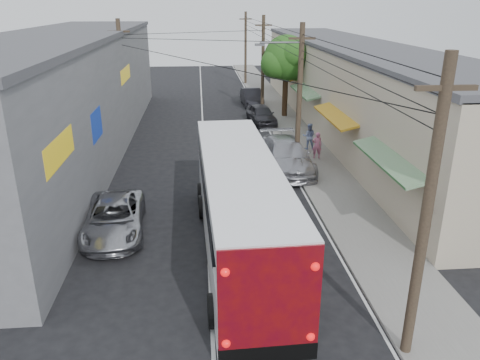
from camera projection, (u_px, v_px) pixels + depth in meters
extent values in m
plane|color=black|center=(212.00, 317.00, 14.18)|extent=(120.00, 120.00, 0.00)
cube|color=slate|center=(295.00, 135.00, 33.30)|extent=(3.00, 80.00, 0.12)
cube|color=#BEAB97|center=(351.00, 88.00, 34.48)|extent=(6.00, 40.00, 6.00)
cube|color=#4C4C51|center=(355.00, 45.00, 33.37)|extent=(6.20, 40.00, 0.30)
cube|color=#17691F|center=(392.00, 158.00, 19.35)|extent=(1.39, 6.00, 0.46)
cube|color=orange|center=(338.00, 115.00, 26.80)|extent=(1.39, 6.00, 0.46)
cube|color=#17691F|center=(307.00, 90.00, 34.25)|extent=(1.39, 6.00, 0.46)
cube|color=orange|center=(287.00, 75.00, 41.70)|extent=(1.39, 6.00, 0.46)
cube|color=#17691F|center=(274.00, 64.00, 49.15)|extent=(1.39, 6.00, 0.46)
cube|color=slate|center=(65.00, 96.00, 29.01)|extent=(7.00, 36.00, 7.00)
cube|color=#4C4C51|center=(57.00, 35.00, 27.73)|extent=(7.20, 36.00, 0.30)
cube|color=yellow|center=(58.00, 150.00, 16.00)|extent=(0.12, 3.50, 1.00)
cube|color=#1433A5|center=(96.00, 125.00, 21.80)|extent=(0.12, 2.20, 1.40)
cube|color=yellow|center=(125.00, 74.00, 30.79)|extent=(0.12, 4.00, 0.90)
cylinder|color=#473828|center=(425.00, 221.00, 11.31)|extent=(0.28, 0.28, 8.00)
cube|color=#473828|center=(446.00, 88.00, 10.17)|extent=(1.40, 0.12, 0.12)
cylinder|color=#473828|center=(299.00, 100.00, 25.28)|extent=(0.28, 0.28, 8.00)
cube|color=#473828|center=(302.00, 38.00, 24.14)|extent=(1.40, 0.12, 0.12)
cylinder|color=#473828|center=(263.00, 65.00, 39.24)|extent=(0.28, 0.28, 8.00)
cube|color=#473828|center=(264.00, 25.00, 38.10)|extent=(1.40, 0.12, 0.12)
cylinder|color=#473828|center=(246.00, 49.00, 53.21)|extent=(0.28, 0.28, 8.00)
cube|color=#473828|center=(246.00, 19.00, 52.07)|extent=(1.40, 0.12, 0.12)
cylinder|color=#473828|center=(123.00, 82.00, 30.96)|extent=(0.28, 0.28, 8.00)
cube|color=#473828|center=(119.00, 31.00, 29.82)|extent=(1.40, 0.12, 0.12)
cylinder|color=#59595E|center=(281.00, 43.00, 24.12)|extent=(2.20, 0.10, 0.10)
cube|color=#59595E|center=(260.00, 45.00, 24.07)|extent=(0.50, 0.18, 0.12)
cylinder|color=#3F2B19|center=(285.00, 93.00, 38.22)|extent=(0.44, 0.44, 4.00)
sphere|color=#1A4E15|center=(286.00, 58.00, 37.22)|extent=(3.60, 3.60, 3.60)
sphere|color=#1A4E15|center=(297.00, 64.00, 38.08)|extent=(2.60, 2.60, 2.60)
sphere|color=#1A4E15|center=(276.00, 64.00, 36.92)|extent=(2.40, 2.40, 2.40)
sphere|color=#1A4E15|center=(294.00, 54.00, 36.18)|extent=(2.20, 2.20, 2.20)
sphere|color=#1A4E15|center=(281.00, 54.00, 37.97)|extent=(2.00, 2.00, 2.00)
cube|color=white|center=(240.00, 223.00, 17.58)|extent=(2.98, 12.50, 1.97)
cube|color=black|center=(238.00, 182.00, 17.54)|extent=(2.94, 10.43, 1.04)
cube|color=white|center=(240.00, 168.00, 16.80)|extent=(2.98, 12.50, 0.52)
cube|color=maroon|center=(269.00, 301.00, 11.48)|extent=(2.57, 0.16, 3.00)
cube|color=black|center=(268.00, 354.00, 12.05)|extent=(2.59, 0.19, 0.52)
sphere|color=red|center=(226.00, 343.00, 11.73)|extent=(0.23, 0.23, 0.23)
sphere|color=red|center=(310.00, 336.00, 11.97)|extent=(0.23, 0.23, 0.23)
sphere|color=red|center=(225.00, 272.00, 11.00)|extent=(0.23, 0.23, 0.23)
sphere|color=red|center=(315.00, 266.00, 11.24)|extent=(0.23, 0.23, 0.23)
cylinder|color=black|center=(213.00, 311.00, 13.64)|extent=(0.34, 1.05, 1.04)
cylinder|color=black|center=(300.00, 305.00, 13.92)|extent=(0.34, 1.05, 1.04)
cylinder|color=black|center=(202.00, 207.00, 20.56)|extent=(0.34, 1.05, 1.04)
cylinder|color=black|center=(261.00, 204.00, 20.84)|extent=(0.34, 1.05, 1.04)
cylinder|color=black|center=(201.00, 194.00, 22.00)|extent=(0.34, 1.05, 1.04)
cylinder|color=black|center=(255.00, 191.00, 22.28)|extent=(0.34, 1.05, 1.04)
imported|color=#A8A9AF|center=(114.00, 218.00, 19.09)|extent=(2.72, 5.25, 1.42)
imported|color=#A4A5AC|center=(286.00, 155.00, 26.34)|extent=(2.70, 6.11, 1.75)
imported|color=#29292E|center=(261.00, 114.00, 36.56)|extent=(2.29, 4.50, 1.47)
imported|color=black|center=(252.00, 97.00, 42.99)|extent=(1.83, 4.73, 1.54)
imported|color=#D16F99|center=(317.00, 145.00, 28.03)|extent=(0.61, 0.43, 1.61)
imported|color=#91A2D3|center=(309.00, 136.00, 29.78)|extent=(0.91, 0.76, 1.67)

